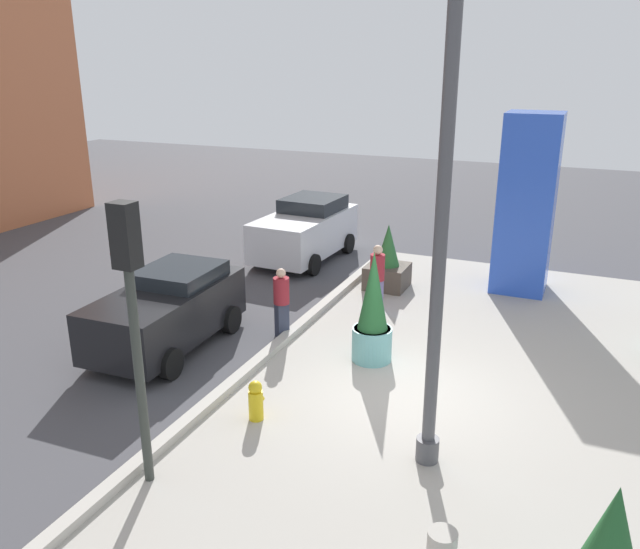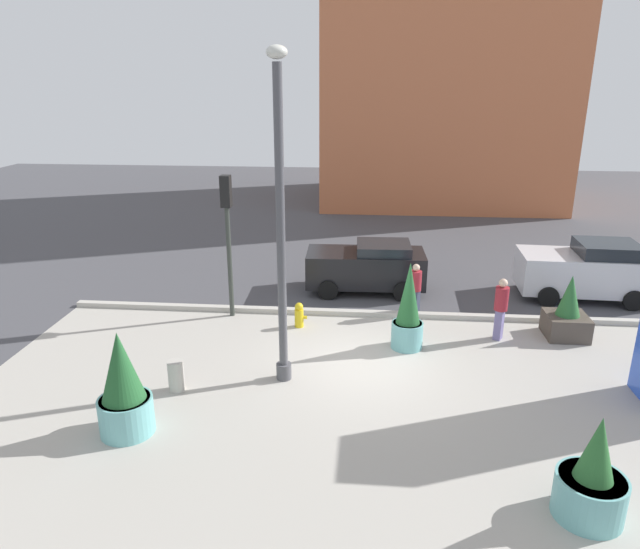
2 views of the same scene
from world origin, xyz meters
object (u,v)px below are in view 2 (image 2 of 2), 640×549
(lamp_post, at_px, (281,231))
(potted_plant_curbside, at_px, (592,482))
(potted_plant_near_left, at_px, (123,389))
(car_curb_east, at_px, (367,266))
(potted_plant_near_right, at_px, (408,312))
(pedestrian_by_curb, at_px, (501,306))
(potted_plant_by_pillar, at_px, (567,315))
(traffic_light_far_side, at_px, (228,223))
(fire_hydrant, at_px, (299,315))
(pedestrian_on_sidewalk, at_px, (415,287))
(car_passing_lane, at_px, (587,270))
(concrete_bollard, at_px, (176,376))

(lamp_post, xyz_separation_m, potted_plant_curbside, (5.63, -4.09, -2.99))
(potted_plant_near_left, bearing_deg, car_curb_east, 61.50)
(potted_plant_near_right, distance_m, pedestrian_by_curb, 2.65)
(potted_plant_by_pillar, distance_m, traffic_light_far_side, 9.87)
(fire_hydrant, bearing_deg, pedestrian_on_sidewalk, 19.39)
(pedestrian_on_sidewalk, bearing_deg, potted_plant_near_right, -98.58)
(potted_plant_near_right, relative_size, car_curb_east, 0.60)
(car_curb_east, bearing_deg, car_passing_lane, -0.17)
(potted_plant_near_right, xyz_separation_m, potted_plant_curbside, (2.61, -6.06, -0.37))
(lamp_post, distance_m, pedestrian_on_sidewalk, 6.07)
(car_curb_east, bearing_deg, potted_plant_curbside, -70.23)
(traffic_light_far_side, height_order, pedestrian_by_curb, traffic_light_far_side)
(pedestrian_by_curb, bearing_deg, car_curb_east, 135.85)
(lamp_post, distance_m, fire_hydrant, 4.49)
(potted_plant_near_right, distance_m, potted_plant_curbside, 6.61)
(potted_plant_near_right, height_order, fire_hydrant, potted_plant_near_right)
(potted_plant_near_left, bearing_deg, pedestrian_on_sidewalk, 47.23)
(lamp_post, relative_size, pedestrian_by_curb, 4.24)
(concrete_bollard, height_order, car_curb_east, car_curb_east)
(car_passing_lane, relative_size, pedestrian_by_curb, 2.37)
(fire_hydrant, height_order, concrete_bollard, same)
(potted_plant_curbside, relative_size, car_passing_lane, 0.45)
(potted_plant_near_left, distance_m, traffic_light_far_side, 6.51)
(potted_plant_by_pillar, bearing_deg, potted_plant_near_right, -166.30)
(potted_plant_near_left, relative_size, car_curb_east, 0.56)
(pedestrian_on_sidewalk, bearing_deg, potted_plant_curbside, -74.80)
(potted_plant_by_pillar, xyz_separation_m, car_passing_lane, (1.57, 3.21, 0.28))
(traffic_light_far_side, relative_size, pedestrian_on_sidewalk, 2.61)
(traffic_light_far_side, distance_m, pedestrian_by_curb, 7.99)
(potted_plant_near_left, xyz_separation_m, car_passing_lane, (11.86, 8.71, -0.03))
(car_curb_east, height_order, car_passing_lane, car_passing_lane)
(potted_plant_near_left, xyz_separation_m, fire_hydrant, (2.83, 5.52, -0.61))
(potted_plant_by_pillar, distance_m, car_passing_lane, 3.58)
(potted_plant_near_left, bearing_deg, potted_plant_by_pillar, 28.15)
(lamp_post, distance_m, traffic_light_far_side, 4.36)
(fire_hydrant, distance_m, concrete_bollard, 4.50)
(lamp_post, distance_m, car_curb_east, 7.12)
(potted_plant_curbside, bearing_deg, potted_plant_near_right, 113.30)
(potted_plant_near_left, distance_m, potted_plant_curbside, 8.63)
(potted_plant_by_pillar, bearing_deg, car_curb_east, 149.84)
(lamp_post, bearing_deg, traffic_light_far_side, 119.86)
(lamp_post, distance_m, potted_plant_near_right, 4.45)
(potted_plant_near_right, height_order, car_curb_east, potted_plant_near_right)
(potted_plant_near_left, height_order, fire_hydrant, potted_plant_near_left)
(concrete_bollard, bearing_deg, fire_hydrant, 58.16)
(car_passing_lane, bearing_deg, fire_hydrant, -160.52)
(potted_plant_by_pillar, height_order, pedestrian_on_sidewalk, potted_plant_by_pillar)
(traffic_light_far_side, height_order, car_curb_east, traffic_light_far_side)
(potted_plant_near_left, relative_size, potted_plant_curbside, 1.19)
(concrete_bollard, relative_size, traffic_light_far_side, 0.18)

